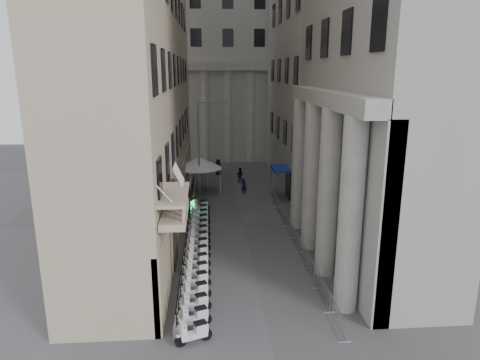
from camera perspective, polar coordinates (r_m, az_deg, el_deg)
The scene contains 36 objects.
left_building at distance 36.14m, azimuth -12.86°, elevation 22.01°, with size 5.00×36.00×34.00m, color tan.
far_building at distance 61.59m, azimuth -1.84°, elevation 17.17°, with size 22.00×10.00×30.00m, color #BAB7B0.
iron_fence at distance 33.71m, azimuth -6.81°, elevation -6.56°, with size 0.30×28.00×1.40m, color black, non-canonical shape.
blue_awning at distance 41.80m, azimuth 5.31°, elevation -2.35°, with size 1.60×3.00×3.00m, color navy, non-canonical shape.
flag at distance 22.06m, azimuth -7.47°, elevation -18.69°, with size 1.00×1.40×8.20m, color #9E0C11, non-canonical shape.
scooter_0 at distance 20.86m, azimuth -6.12°, elevation -20.80°, with size 0.56×1.40×1.50m, color silver, non-canonical shape.
scooter_1 at distance 21.89m, azimuth -6.01°, elevation -18.93°, with size 0.56×1.40×1.50m, color silver, non-canonical shape.
scooter_2 at distance 22.94m, azimuth -5.92°, elevation -17.22°, with size 0.56×1.40×1.50m, color silver, non-canonical shape.
scooter_3 at distance 24.01m, azimuth -5.84°, elevation -15.66°, with size 0.56×1.40×1.50m, color silver, non-canonical shape.
scooter_4 at distance 25.09m, azimuth -5.77°, elevation -14.24°, with size 0.56×1.40×1.50m, color silver, non-canonical shape.
scooter_5 at distance 26.19m, azimuth -5.70°, elevation -12.94°, with size 0.56×1.40×1.50m, color silver, non-canonical shape.
scooter_6 at distance 27.31m, azimuth -5.64°, elevation -11.74°, with size 0.56×1.40×1.50m, color silver, non-canonical shape.
scooter_7 at distance 28.43m, azimuth -5.58°, elevation -10.64°, with size 0.56×1.40×1.50m, color silver, non-canonical shape.
scooter_8 at distance 29.56m, azimuth -5.53°, elevation -9.62°, with size 0.56×1.40×1.50m, color silver, non-canonical shape.
scooter_9 at distance 30.71m, azimuth -5.49°, elevation -8.67°, with size 0.56×1.40×1.50m, color silver, non-canonical shape.
scooter_10 at distance 31.86m, azimuth -5.44°, elevation -7.80°, with size 0.56×1.40×1.50m, color silver, non-canonical shape.
scooter_11 at distance 33.01m, azimuth -5.40°, elevation -6.98°, with size 0.56×1.40×1.50m, color silver, non-canonical shape.
scooter_12 at distance 34.18m, azimuth -5.37°, elevation -6.22°, with size 0.56×1.40×1.50m, color silver, non-canonical shape.
scooter_13 at distance 35.35m, azimuth -5.33°, elevation -5.51°, with size 0.56×1.40×1.50m, color silver, non-canonical shape.
scooter_14 at distance 36.52m, azimuth -5.30°, elevation -4.85°, with size 0.56×1.40×1.50m, color silver, non-canonical shape.
scooter_15 at distance 37.70m, azimuth -5.27°, elevation -4.23°, with size 0.56×1.40×1.50m, color silver, non-canonical shape.
barrier_0 at distance 22.26m, azimuth 12.78°, elevation -18.61°, with size 0.60×2.40×1.10m, color #9A9CA1, non-canonical shape.
barrier_1 at distance 24.30m, azimuth 11.03°, elevation -15.47°, with size 0.60×2.40×1.10m, color #9A9CA1, non-canonical shape.
barrier_2 at distance 26.42m, azimuth 9.60°, elevation -12.82°, with size 0.60×2.40×1.10m, color #9A9CA1, non-canonical shape.
barrier_3 at distance 28.61m, azimuth 8.41°, elevation -10.57°, with size 0.60×2.40×1.10m, color #9A9CA1, non-canonical shape.
barrier_4 at distance 30.84m, azimuth 7.41°, elevation -8.63°, with size 0.60×2.40×1.10m, color #9A9CA1, non-canonical shape.
barrier_5 at distance 33.11m, azimuth 6.55°, elevation -6.95°, with size 0.60×2.40×1.10m, color #9A9CA1, non-canonical shape.
barrier_6 at distance 35.41m, azimuth 5.80°, elevation -5.49°, with size 0.60×2.40×1.10m, color #9A9CA1, non-canonical shape.
barrier_7 at distance 37.73m, azimuth 5.15°, elevation -4.21°, with size 0.60×2.40×1.10m, color #9A9CA1, non-canonical shape.
barrier_8 at distance 40.08m, azimuth 4.58°, elevation -3.07°, with size 0.60×2.40×1.10m, color #9A9CA1, non-canonical shape.
security_tent at distance 42.35m, azimuth -4.46°, elevation 2.17°, with size 4.51×4.51×3.67m.
street_lamp at distance 41.24m, azimuth -4.99°, elevation 5.33°, with size 2.93×0.92×9.19m.
info_kiosk at distance 35.70m, azimuth -6.52°, elevation -3.80°, with size 0.58×0.88×1.80m.
pedestrian_a at distance 42.59m, azimuth 0.51°, elevation -0.84°, with size 0.59×0.39×1.62m, color black.
pedestrian_b at distance 47.17m, azimuth -0.02°, elevation 0.68°, with size 0.79×0.62×1.63m, color black.
pedestrian_c at distance 50.70m, azimuth -2.90°, elevation 1.76°, with size 0.91×0.59×1.86m, color black.
Camera 1 is at (-2.64, -13.46, 11.99)m, focal length 32.00 mm.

